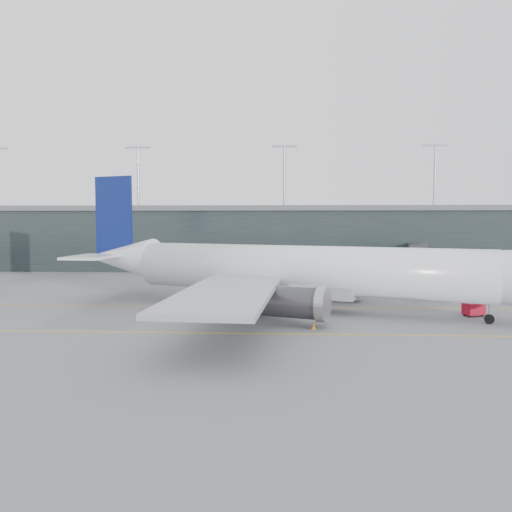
{
  "coord_description": "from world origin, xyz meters",
  "views": [
    {
      "loc": [
        4.14,
        -70.89,
        11.64
      ],
      "look_at": [
        0.86,
        -4.0,
        6.95
      ],
      "focal_mm": 35.0,
      "sensor_mm": 36.0,
      "label": 1
    }
  ],
  "objects": [
    {
      "name": "ground",
      "position": [
        0.0,
        0.0,
        0.0
      ],
      "size": [
        320.0,
        320.0,
        0.0
      ],
      "primitive_type": "plane",
      "color": "slate",
      "rests_on": "ground"
    },
    {
      "name": "taxiline_a",
      "position": [
        0.0,
        -4.0,
        0.01
      ],
      "size": [
        160.0,
        0.25,
        0.02
      ],
      "primitive_type": "cube",
      "color": "gold",
      "rests_on": "ground"
    },
    {
      "name": "taxiline_b",
      "position": [
        0.0,
        -20.0,
        0.01
      ],
      "size": [
        160.0,
        0.25,
        0.02
      ],
      "primitive_type": "cube",
      "color": "gold",
      "rests_on": "ground"
    },
    {
      "name": "taxiline_lead_main",
      "position": [
        5.0,
        20.0,
        0.01
      ],
      "size": [
        0.25,
        60.0,
        0.02
      ],
      "primitive_type": "cube",
      "color": "gold",
      "rests_on": "ground"
    },
    {
      "name": "terminal",
      "position": [
        -0.0,
        58.0,
        7.62
      ],
      "size": [
        240.0,
        36.0,
        29.0
      ],
      "color": "black",
      "rests_on": "ground"
    },
    {
      "name": "main_aircraft",
      "position": [
        6.61,
        -5.93,
        5.18
      ],
      "size": [
        63.63,
        58.72,
        18.45
      ],
      "rotation": [
        0.0,
        0.0,
        -0.35
      ],
      "color": "white",
      "rests_on": "ground"
    },
    {
      "name": "jet_bridge",
      "position": [
        28.35,
        24.53,
        5.13
      ],
      "size": [
        14.91,
        44.16,
        6.85
      ],
      "rotation": [
        0.0,
        0.0,
        -0.27
      ],
      "color": "#2F3034",
      "rests_on": "ground"
    },
    {
      "name": "gse_cart",
      "position": [
        27.86,
        -9.13,
        0.9
      ],
      "size": [
        2.77,
        2.27,
        1.63
      ],
      "rotation": [
        0.0,
        0.0,
        0.37
      ],
      "color": "#B20C23",
      "rests_on": "ground"
    },
    {
      "name": "uld_a",
      "position": [
        -4.78,
        8.95,
        0.92
      ],
      "size": [
        2.32,
        2.07,
        1.76
      ],
      "rotation": [
        0.0,
        0.0,
        -0.32
      ],
      "color": "#36353A",
      "rests_on": "ground"
    },
    {
      "name": "uld_b",
      "position": [
        -3.91,
        12.39,
        0.84
      ],
      "size": [
        2.14,
        1.95,
        1.59
      ],
      "rotation": [
        0.0,
        0.0,
        -0.38
      ],
      "color": "#36353A",
      "rests_on": "ground"
    },
    {
      "name": "uld_c",
      "position": [
        -1.21,
        11.25,
        0.93
      ],
      "size": [
        2.4,
        2.2,
        1.78
      ],
      "rotation": [
        0.0,
        0.0,
        -0.4
      ],
      "color": "#36353A",
      "rests_on": "ground"
    },
    {
      "name": "cone_wing_stbd",
      "position": [
        7.75,
        -17.68,
        0.37
      ],
      "size": [
        0.47,
        0.47,
        0.74
      ],
      "primitive_type": "cone",
      "color": "orange",
      "rests_on": "ground"
    },
    {
      "name": "cone_wing_port",
      "position": [
        10.94,
        12.67,
        0.39
      ],
      "size": [
        0.49,
        0.49,
        0.78
      ],
      "primitive_type": "cone",
      "color": "orange",
      "rests_on": "ground"
    },
    {
      "name": "cone_tail",
      "position": [
        -9.7,
        -12.51,
        0.36
      ],
      "size": [
        0.45,
        0.45,
        0.72
      ],
      "primitive_type": "cone",
      "color": "red",
      "rests_on": "ground"
    }
  ]
}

